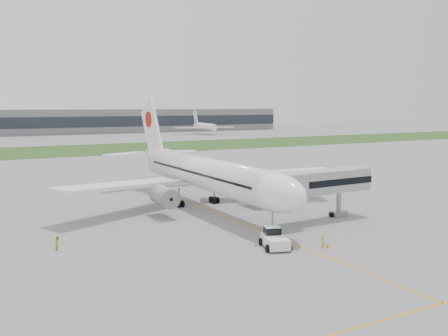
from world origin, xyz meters
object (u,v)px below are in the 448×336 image
pushback_tug (274,239)px  airliner (203,172)px  jet_bridge (321,183)px  ground_crew_near (323,240)px

pushback_tug → airliner: bearing=100.9°
jet_bridge → ground_crew_near: size_ratio=9.36×
airliner → jet_bridge: 19.51m
pushback_tug → ground_crew_near: (4.84, -2.77, -0.18)m
airliner → ground_crew_near: (1.93, -27.29, -4.82)m
jet_bridge → airliner: bearing=120.7°
airliner → jet_bridge: airliner is taller
airliner → ground_crew_near: 27.77m
airliner → ground_crew_near: bearing=-85.9°
airliner → pushback_tug: bearing=-96.8°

